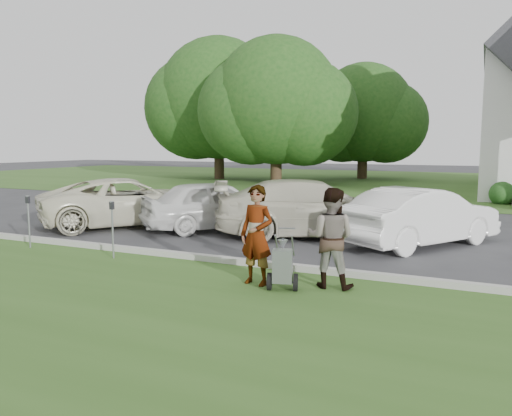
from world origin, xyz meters
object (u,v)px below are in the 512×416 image
Objects in this scene: striping_cart at (283,267)px; parking_meter_near at (112,223)px; car_b at (216,205)px; tree_far at (218,104)px; car_c at (312,208)px; person_left at (257,236)px; tree_left at (276,107)px; car_d at (421,217)px; tree_back at (363,117)px; car_a at (129,202)px; parking_meter_far at (29,215)px; person_right at (331,239)px.

parking_meter_near is at bearing 154.03° from striping_cart.
parking_meter_near is 0.29× the size of car_b.
striping_cart is (15.55, -25.83, -5.26)m from tree_far.
car_c is (-1.25, 5.44, 0.38)m from striping_cart.
striping_cart is 0.62× the size of person_left.
tree_left is 9.16× the size of striping_cart.
person_left is 0.41× the size of car_b.
car_d is (11.31, -17.54, -4.35)m from tree_left.
tree_far is 11.22m from tree_back.
striping_cart is at bearing -176.18° from car_a.
tree_far is 2.09× the size of car_a.
tree_far is at bearing -31.52° from car_a.
tree_far is at bearing -153.44° from tree_back.
car_d is at bearing -121.02° from car_c.
tree_far is 2.07× the size of car_c.
car_d is at bearing 36.20° from parking_meter_near.
car_c reaches higher than car_b.
tree_left is 18.85m from car_b.
parking_meter_near is at bearing 161.81° from car_a.
car_b is (11.25, -20.58, -4.92)m from tree_far.
parking_meter_far is 5.34m from car_b.
tree_back is 5.14× the size of person_left.
parking_meter_near is (-4.48, 0.72, 0.41)m from striping_cart.
parking_meter_near is at bearing -66.21° from tree_far.
tree_far reaches higher than car_d.
tree_back is at bearing -81.45° from person_right.
tree_far is 2.55× the size of car_b.
car_a is (-7.30, 4.79, 0.34)m from striping_cart.
tree_far reaches higher than person_left.
tree_back is at bearing 86.84° from parking_meter_far.
tree_far reaches higher than parking_meter_far.
car_b is (1.25, -25.58, -3.95)m from tree_back.
tree_back reaches higher than car_a.
tree_far reaches higher than striping_cart.
striping_cart is 8.73m from car_a.
person_right reaches higher than car_b.
car_c is at bearing -135.49° from car_b.
car_d is (8.97, 4.52, -0.09)m from parking_meter_far.
tree_far is 2.53× the size of car_d.
tree_left reaches higher than person_right.
person_left is 8.17m from car_a.
tree_far is at bearing 130.02° from person_left.
car_b is (-5.02, 4.72, -0.14)m from person_right.
striping_cart is 0.78m from person_left.
car_c is at bearing -64.49° from tree_left.
tree_back is 31.33m from person_left.
person_left is at bearing 158.94° from car_c.
tree_far reaches higher than car_b.
tree_left is 5.69× the size of person_left.
car_a is (2.25, -18.05, -4.34)m from tree_left.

